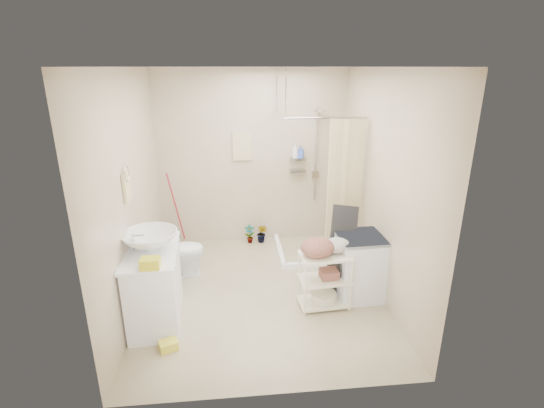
# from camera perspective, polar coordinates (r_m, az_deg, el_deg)

# --- Properties ---
(floor) EXTENTS (3.20, 3.20, 0.00)m
(floor) POSITION_cam_1_polar(r_m,az_deg,el_deg) (4.93, -1.56, -12.62)
(floor) COLOR tan
(floor) RESTS_ON ground
(ceiling) EXTENTS (2.80, 3.20, 0.04)m
(ceiling) POSITION_cam_1_polar(r_m,az_deg,el_deg) (4.19, -1.90, 19.21)
(ceiling) COLOR silver
(ceiling) RESTS_ON ground
(wall_back) EXTENTS (2.80, 0.04, 2.60)m
(wall_back) POSITION_cam_1_polar(r_m,az_deg,el_deg) (5.93, -2.84, 6.53)
(wall_back) COLOR #C4B398
(wall_back) RESTS_ON ground
(wall_front) EXTENTS (2.80, 0.04, 2.60)m
(wall_front) POSITION_cam_1_polar(r_m,az_deg,el_deg) (2.90, 0.59, -7.36)
(wall_front) COLOR #C4B398
(wall_front) RESTS_ON ground
(wall_left) EXTENTS (0.04, 3.20, 2.60)m
(wall_left) POSITION_cam_1_polar(r_m,az_deg,el_deg) (4.52, -19.73, 1.33)
(wall_left) COLOR #C4B398
(wall_left) RESTS_ON ground
(wall_right) EXTENTS (0.04, 3.20, 2.60)m
(wall_right) POSITION_cam_1_polar(r_m,az_deg,el_deg) (4.69, 15.62, 2.41)
(wall_right) COLOR #C4B398
(wall_right) RESTS_ON ground
(vanity) EXTENTS (0.59, 0.97, 0.83)m
(vanity) POSITION_cam_1_polar(r_m,az_deg,el_deg) (4.43, -16.62, -11.26)
(vanity) COLOR silver
(vanity) RESTS_ON ground
(sink) EXTENTS (0.62, 0.62, 0.20)m
(sink) POSITION_cam_1_polar(r_m,az_deg,el_deg) (4.22, -17.27, -5.09)
(sink) COLOR silver
(sink) RESTS_ON vanity
(counter_basket) EXTENTS (0.18, 0.14, 0.10)m
(counter_basket) POSITION_cam_1_polar(r_m,az_deg,el_deg) (3.87, -17.21, -8.18)
(counter_basket) COLOR gold
(counter_basket) RESTS_ON vanity
(floor_basket) EXTENTS (0.30, 0.27, 0.13)m
(floor_basket) POSITION_cam_1_polar(r_m,az_deg,el_deg) (4.17, -14.79, -18.96)
(floor_basket) COLOR yellow
(floor_basket) RESTS_ON ground
(toilet) EXTENTS (0.68, 0.41, 0.67)m
(toilet) POSITION_cam_1_polar(r_m,az_deg,el_deg) (5.30, -13.41, -6.62)
(toilet) COLOR white
(toilet) RESTS_ON ground
(mop) EXTENTS (0.12, 0.12, 1.18)m
(mop) POSITION_cam_1_polar(r_m,az_deg,el_deg) (6.02, -14.02, -0.88)
(mop) COLOR #A92230
(mop) RESTS_ON ground
(potted_plant_a) EXTENTS (0.16, 0.11, 0.30)m
(potted_plant_a) POSITION_cam_1_polar(r_m,az_deg,el_deg) (6.14, -3.26, -4.36)
(potted_plant_a) COLOR brown
(potted_plant_a) RESTS_ON ground
(potted_plant_b) EXTENTS (0.21, 0.21, 0.30)m
(potted_plant_b) POSITION_cam_1_polar(r_m,az_deg,el_deg) (6.14, -1.46, -4.28)
(potted_plant_b) COLOR brown
(potted_plant_b) RESTS_ON ground
(hanging_towel) EXTENTS (0.28, 0.03, 0.42)m
(hanging_towel) POSITION_cam_1_polar(r_m,az_deg,el_deg) (5.87, -4.34, 8.35)
(hanging_towel) COLOR beige
(hanging_towel) RESTS_ON wall_back
(towel_ring) EXTENTS (0.04, 0.22, 0.34)m
(towel_ring) POSITION_cam_1_polar(r_m,az_deg,el_deg) (4.28, -20.32, 2.69)
(towel_ring) COLOR #D9C789
(towel_ring) RESTS_ON wall_left
(tp_holder) EXTENTS (0.08, 0.12, 0.14)m
(tp_holder) POSITION_cam_1_polar(r_m,az_deg,el_deg) (4.75, -18.34, -5.14)
(tp_holder) COLOR white
(tp_holder) RESTS_ON wall_left
(shower) EXTENTS (1.10, 1.10, 2.10)m
(shower) POSITION_cam_1_polar(r_m,az_deg,el_deg) (5.57, 6.29, 2.94)
(shower) COLOR white
(shower) RESTS_ON ground
(shampoo_bottle_a) EXTENTS (0.09, 0.09, 0.22)m
(shampoo_bottle_a) POSITION_cam_1_polar(r_m,az_deg,el_deg) (5.87, 3.37, 7.67)
(shampoo_bottle_a) COLOR silver
(shampoo_bottle_a) RESTS_ON shower
(shampoo_bottle_b) EXTENTS (0.11, 0.11, 0.19)m
(shampoo_bottle_b) POSITION_cam_1_polar(r_m,az_deg,el_deg) (5.91, 4.16, 7.57)
(shampoo_bottle_b) COLOR #3652AF
(shampoo_bottle_b) RESTS_ON shower
(washing_machine) EXTENTS (0.55, 0.57, 0.77)m
(washing_machine) POSITION_cam_1_polar(r_m,az_deg,el_deg) (4.80, 12.40, -8.75)
(washing_machine) COLOR silver
(washing_machine) RESTS_ON ground
(laundry_rack) EXTENTS (0.58, 0.37, 0.78)m
(laundry_rack) POSITION_cam_1_polar(r_m,az_deg,el_deg) (4.53, 7.64, -10.23)
(laundry_rack) COLOR #F0EBCB
(laundry_rack) RESTS_ON ground
(ironing_board) EXTENTS (0.31, 0.09, 1.10)m
(ironing_board) POSITION_cam_1_polar(r_m,az_deg,el_deg) (4.77, 10.08, -6.52)
(ironing_board) COLOR black
(ironing_board) RESTS_ON ground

